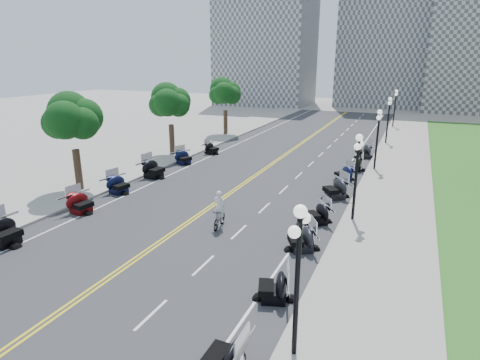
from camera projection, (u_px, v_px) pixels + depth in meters
The scene contains 50 objects.
ground at pixel (188, 223), 22.93m from camera, with size 160.00×160.00×0.00m, color gray.
road at pixel (253, 177), 31.70m from camera, with size 16.00×90.00×0.01m, color #333335.
centerline_yellow_a at pixel (251, 177), 31.75m from camera, with size 0.12×90.00×0.00m, color yellow.
centerline_yellow_b at pixel (254, 178), 31.65m from camera, with size 0.12×90.00×0.00m, color yellow.
edge_line_north at pixel (334, 187), 29.25m from camera, with size 0.12×90.00×0.00m, color white.
edge_line_south at pixel (183, 169), 34.15m from camera, with size 0.12×90.00×0.00m, color white.
lane_dash_4 at pixel (151, 314), 14.68m from camera, with size 0.12×2.00×0.00m, color white.
lane_dash_5 at pixel (203, 265), 18.19m from camera, with size 0.12×2.00×0.00m, color white.
lane_dash_6 at pixel (239, 232), 21.70m from camera, with size 0.12×2.00×0.00m, color white.
lane_dash_7 at pixel (264, 208), 25.21m from camera, with size 0.12×2.00×0.00m, color white.
lane_dash_8 at pixel (284, 190), 28.72m from camera, with size 0.12×2.00×0.00m, color white.
lane_dash_9 at pixel (299, 175), 32.23m from camera, with size 0.12×2.00×0.00m, color white.
lane_dash_10 at pixel (311, 164), 35.74m from camera, with size 0.12×2.00×0.00m, color white.
lane_dash_11 at pixel (321, 155), 39.25m from camera, with size 0.12×2.00×0.00m, color white.
lane_dash_12 at pixel (329, 147), 42.76m from camera, with size 0.12×2.00×0.00m, color white.
lane_dash_13 at pixel (336, 140), 46.27m from camera, with size 0.12×2.00×0.00m, color white.
lane_dash_14 at pixel (342, 134), 49.78m from camera, with size 0.12×2.00×0.00m, color white.
lane_dash_15 at pixel (347, 129), 53.29m from camera, with size 0.12×2.00×0.00m, color white.
lane_dash_16 at pixel (352, 125), 56.80m from camera, with size 0.12×2.00×0.00m, color white.
lane_dash_17 at pixel (356, 121), 60.31m from camera, with size 0.12×2.00×0.00m, color white.
lane_dash_18 at pixel (360, 118), 63.82m from camera, with size 0.12×2.00×0.00m, color white.
lane_dash_19 at pixel (363, 115), 67.33m from camera, with size 0.12×2.00×0.00m, color white.
sidewalk_north at pixel (394, 194), 27.67m from camera, with size 5.00×90.00×0.15m, color #9E9991.
sidewalk_south at pixel (143, 163), 35.70m from camera, with size 5.00×90.00×0.15m, color #9E9991.
distant_block_a at pixel (266, 38), 80.46m from camera, with size 18.00×14.00×26.00m, color gray.
distant_block_b at pixel (385, 26), 76.73m from camera, with size 16.00×12.00×30.00m, color gray.
street_lamp_1 at pixel (297, 284), 11.87m from camera, with size 0.50×1.20×4.90m, color black, non-canonical shape.
street_lamp_2 at pixel (356, 178), 22.40m from camera, with size 0.50×1.20×4.90m, color black, non-canonical shape.
street_lamp_3 at pixel (377, 140), 32.93m from camera, with size 0.50×1.20×4.90m, color black, non-canonical shape.
street_lamp_4 at pixel (388, 120), 43.46m from camera, with size 0.50×1.20×4.90m, color black, non-canonical shape.
street_lamp_5 at pixel (395, 108), 53.99m from camera, with size 0.50×1.20×4.90m, color black, non-canonical shape.
tree_2 at pixel (72, 124), 27.13m from camera, with size 4.80×4.80×9.20m, color #235619, non-canonical shape.
tree_3 at pixel (170, 106), 37.66m from camera, with size 4.80×4.80×9.20m, color #235619, non-canonical shape.
tree_4 at pixel (225, 96), 48.19m from camera, with size 4.80×4.80×9.20m, color #235619, non-canonical shape.
motorcycle_n_3 at pixel (226, 355), 11.79m from camera, with size 1.85×1.85×1.29m, color black, non-canonical shape.
motorcycle_n_4 at pixel (274, 285), 15.42m from camera, with size 1.85×1.85×1.30m, color black, non-canonical shape.
motorcycle_n_5 at pixel (302, 238), 19.46m from camera, with size 1.91×1.91×1.34m, color black, non-canonical shape.
motorcycle_n_6 at pixel (318, 213), 22.66m from camera, with size 1.86×1.86×1.30m, color black, non-canonical shape.
motorcycle_n_7 at pixel (335, 188), 26.77m from camera, with size 2.13×2.13×1.49m, color black, non-canonical shape.
motorcycle_n_8 at pixel (344, 173), 30.67m from camera, with size 1.82×1.82×1.27m, color black, non-canonical shape.
motorcycle_n_9 at pixel (355, 162), 33.48m from camera, with size 2.02×2.02×1.41m, color black, non-canonical shape.
motorcycle_n_10 at pixel (364, 150), 37.80m from camera, with size 2.06×2.06×1.44m, color black, non-canonical shape.
motorcycle_s_4 at pixel (4, 231), 19.99m from camera, with size 2.21×2.21×1.54m, color black, non-canonical shape.
motorcycle_s_5 at pixel (80, 202), 24.26m from camera, with size 1.94×1.94×1.36m, color #590A0C, non-canonical shape.
motorcycle_s_6 at pixel (118, 184), 27.82m from camera, with size 1.94×1.94×1.36m, color black, non-canonical shape.
motorcycle_s_7 at pixel (153, 168), 31.46m from camera, with size 2.23×2.23×1.56m, color black, non-canonical shape.
motorcycle_s_8 at pixel (184, 157), 35.60m from camera, with size 1.88×1.88×1.31m, color black, non-canonical shape.
motorcycle_s_9 at pixel (212, 148), 39.41m from camera, with size 1.77×1.77×1.24m, color black, non-canonical shape.
bicycle at pixel (219, 218), 22.16m from camera, with size 0.52×1.84×1.10m, color #A51414.
cyclist_rider at pixel (219, 193), 21.74m from camera, with size 0.66×0.43×1.80m, color white.
Camera 1 is at (11.23, -18.27, 8.99)m, focal length 30.00 mm.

